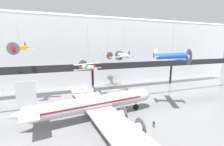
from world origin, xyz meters
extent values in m
plane|color=gray|center=(0.00, 0.00, 0.00)|extent=(260.00, 260.00, 0.00)
cube|color=silver|center=(0.00, 34.81, 11.93)|extent=(140.00, 3.00, 23.86)
cube|color=black|center=(0.00, 23.87, 7.64)|extent=(110.00, 3.20, 0.90)
cube|color=black|center=(0.00, 22.33, 8.64)|extent=(110.00, 0.12, 1.10)
cylinder|color=black|center=(0.00, 24.83, 3.60)|extent=(0.70, 0.70, 7.19)
cylinder|color=black|center=(30.25, 24.83, 3.60)|extent=(0.70, 0.70, 7.19)
cylinder|color=silver|center=(0.00, 9.27, 19.86)|extent=(120.00, 0.60, 0.60)
cylinder|color=#B7BABF|center=(-3.88, 6.39, 3.34)|extent=(22.14, 5.69, 2.95)
sphere|color=#B7BABF|center=(8.04, 7.90, 3.34)|extent=(2.89, 2.89, 2.89)
cone|color=#B7BABF|center=(-15.96, 4.86, 3.56)|extent=(4.15, 3.18, 2.72)
cube|color=maroon|center=(-3.88, 6.39, 3.64)|extent=(20.63, 5.56, 0.27)
cube|color=#B7BABF|center=(-4.19, 14.91, 2.68)|extent=(6.83, 14.57, 0.28)
cube|color=#B7BABF|center=(-2.06, -1.95, 2.68)|extent=(6.83, 14.57, 0.28)
cylinder|color=#B7BABF|center=(-2.29, 12.04, 2.73)|extent=(2.71, 1.73, 1.42)
cylinder|color=#4C4C51|center=(-0.89, 12.21, 2.73)|extent=(0.40, 2.68, 2.69)
cylinder|color=#B7BABF|center=(-2.89, 16.77, 2.73)|extent=(2.71, 1.73, 1.42)
cylinder|color=#4C4C51|center=(-1.49, 16.95, 2.73)|extent=(0.40, 2.68, 2.69)
cylinder|color=#B7BABF|center=(-0.93, 1.31, 2.73)|extent=(2.71, 1.73, 1.42)
cylinder|color=#4C4C51|center=(0.47, 1.49, 2.73)|extent=(0.40, 2.68, 2.69)
cylinder|color=#B7BABF|center=(-0.33, -3.42, 2.73)|extent=(2.71, 1.73, 1.42)
cylinder|color=#4C4C51|center=(1.07, -3.25, 2.73)|extent=(0.40, 2.68, 2.69)
cube|color=#B7BABF|center=(-14.78, 5.00, 6.89)|extent=(2.81, 0.55, 4.14)
cube|color=#B7BABF|center=(-14.49, 5.04, 3.93)|extent=(3.75, 7.97, 0.20)
cylinder|color=#4C4C51|center=(6.24, 7.67, 1.26)|extent=(0.20, 0.20, 1.21)
cylinder|color=black|center=(6.24, 7.67, 0.65)|extent=(1.34, 0.54, 1.30)
cylinder|color=#4C4C51|center=(-3.93, 8.76, 1.26)|extent=(0.20, 0.20, 1.21)
cylinder|color=black|center=(-3.93, 8.76, 0.65)|extent=(1.34, 0.54, 1.30)
cylinder|color=#4C4C51|center=(-3.33, 4.07, 1.26)|extent=(0.20, 0.20, 1.21)
cylinder|color=black|center=(-3.33, 4.07, 0.65)|extent=(1.34, 0.54, 1.30)
cylinder|color=silver|center=(7.09, 16.78, 11.68)|extent=(1.41, 5.40, 1.39)
cone|color=navy|center=(6.93, 19.55, 11.53)|extent=(1.04, 0.93, 0.99)
cylinder|color=#4C4C51|center=(6.91, 19.74, 11.52)|extent=(2.85, 0.21, 2.85)
cone|color=silver|center=(7.25, 14.21, 11.83)|extent=(1.02, 1.52, 1.01)
cube|color=silver|center=(7.07, 17.10, 11.35)|extent=(8.06, 1.77, 0.10)
cube|color=navy|center=(7.27, 13.88, 12.34)|extent=(0.10, 0.65, 1.32)
cube|color=navy|center=(7.27, 13.88, 11.68)|extent=(2.88, 0.81, 0.06)
cylinder|color=slate|center=(7.09, 16.78, 15.84)|extent=(0.04, 0.04, 7.22)
cylinder|color=beige|center=(-2.60, 16.92, 8.95)|extent=(2.88, 5.20, 1.49)
cone|color=maroon|center=(-3.59, 19.41, 9.18)|extent=(1.20, 1.14, 0.95)
cylinder|color=#4C4C51|center=(-3.65, 19.58, 9.19)|extent=(2.57, 1.05, 2.75)
cone|color=beige|center=(-1.69, 14.60, 8.74)|extent=(1.36, 1.67, 1.01)
cube|color=beige|center=(-2.72, 17.21, 9.79)|extent=(7.63, 3.99, 0.10)
cube|color=beige|center=(-2.72, 17.21, 8.52)|extent=(7.63, 3.99, 0.10)
cube|color=maroon|center=(-1.58, 14.31, 9.58)|extent=(0.28, 0.60, 1.27)
cube|color=maroon|center=(-1.58, 14.31, 8.95)|extent=(2.79, 1.59, 0.06)
cylinder|color=slate|center=(-2.60, 16.92, 14.40)|extent=(0.04, 0.04, 9.84)
cylinder|color=silver|center=(5.74, 27.64, 11.19)|extent=(1.03, 4.32, 0.90)
cone|color=red|center=(5.81, 25.39, 11.20)|extent=(0.82, 0.74, 0.80)
cylinder|color=#4C4C51|center=(5.82, 25.24, 11.20)|extent=(2.31, 0.12, 2.31)
cone|color=silver|center=(5.67, 29.74, 11.19)|extent=(0.79, 1.18, 0.76)
cube|color=silver|center=(5.75, 27.38, 10.93)|extent=(6.52, 1.26, 0.10)
cube|color=red|center=(5.66, 30.00, 11.73)|extent=(0.08, 0.53, 1.07)
cube|color=red|center=(5.66, 30.00, 11.19)|extent=(2.33, 0.60, 0.06)
cylinder|color=slate|center=(5.74, 27.64, 15.53)|extent=(0.04, 0.04, 7.79)
cylinder|color=yellow|center=(-17.98, 19.20, 13.95)|extent=(2.19, 5.22, 1.36)
cone|color=red|center=(-18.59, 16.62, 13.78)|extent=(1.11, 1.03, 0.94)
cylinder|color=#4C4C51|center=(-18.63, 16.44, 13.77)|extent=(2.66, 0.66, 2.73)
cone|color=yellow|center=(-17.42, 21.60, 14.10)|extent=(1.19, 1.58, 0.97)
cube|color=yellow|center=(-18.05, 18.90, 13.63)|extent=(7.72, 2.95, 0.10)
cube|color=red|center=(-17.35, 21.90, 14.58)|extent=(0.20, 0.61, 1.26)
cube|color=red|center=(-17.35, 21.90, 13.95)|extent=(2.79, 1.22, 0.06)
cylinder|color=slate|center=(-17.98, 19.20, 17.02)|extent=(0.04, 0.04, 5.09)
cylinder|color=#1E4CAD|center=(13.34, 5.45, 12.20)|extent=(6.24, 3.79, 1.58)
cone|color=white|center=(16.30, 4.09, 12.04)|extent=(1.42, 1.49, 1.16)
cylinder|color=#4C4C51|center=(16.51, 3.99, 12.03)|extent=(1.44, 3.06, 3.35)
cone|color=#1E4CAD|center=(10.58, 6.72, 12.34)|extent=(2.02, 1.71, 1.17)
cube|color=#1E4CAD|center=(13.68, 5.29, 11.81)|extent=(5.31, 9.18, 0.10)
cube|color=white|center=(10.24, 6.88, 12.97)|extent=(0.71, 0.37, 1.55)
cube|color=white|center=(10.24, 6.88, 12.20)|extent=(2.09, 3.36, 0.06)
cylinder|color=slate|center=(13.34, 5.45, 16.16)|extent=(0.04, 0.04, 6.64)
cylinder|color=#B2B5BA|center=(8.54, 1.97, 0.02)|extent=(0.36, 0.36, 0.04)
cylinder|color=#B2B5BA|center=(8.54, 1.97, 0.52)|extent=(0.07, 0.07, 0.95)
sphere|color=#B2B5BA|center=(8.54, 1.97, 1.03)|extent=(0.10, 0.10, 0.10)
cube|color=#4C4C51|center=(5.71, 0.02, 0.35)|extent=(0.21, 0.42, 0.70)
cube|color=#232326|center=(5.71, 0.02, 0.88)|extent=(0.13, 0.78, 0.73)
camera|label=1|loc=(-9.40, -20.74, 14.44)|focal=24.00mm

